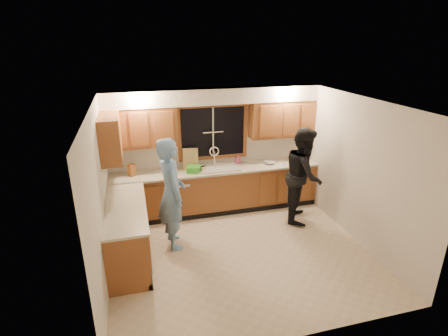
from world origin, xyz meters
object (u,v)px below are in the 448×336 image
at_px(sink, 217,171).
at_px(bowl, 270,163).
at_px(dishwasher, 176,196).
at_px(soap_bottle, 238,159).
at_px(man, 172,194).
at_px(woman, 303,175).
at_px(stove, 128,252).
at_px(dish_crate, 194,169).
at_px(knife_block, 132,170).

distance_m(sink, bowl, 1.14).
relative_size(dishwasher, soap_bottle, 4.54).
bearing_deg(soap_bottle, man, -140.91).
relative_size(dishwasher, woman, 0.44).
bearing_deg(sink, stove, -134.61).
height_order(man, woman, man).
height_order(sink, dishwasher, sink).
bearing_deg(soap_bottle, stove, -138.95).
distance_m(sink, dish_crate, 0.50).
bearing_deg(knife_block, stove, -131.23).
xyz_separation_m(sink, soap_bottle, (0.51, 0.19, 0.15)).
height_order(dishwasher, dish_crate, dish_crate).
relative_size(sink, woman, 0.47).
bearing_deg(bowl, dish_crate, -178.40).
bearing_deg(soap_bottle, bowl, -19.22).
bearing_deg(dishwasher, knife_block, 176.53).
xyz_separation_m(stove, bowl, (2.93, 1.79, 0.50)).
distance_m(sink, stove, 2.60).
distance_m(woman, bowl, 0.85).
bearing_deg(knife_block, dishwasher, -40.01).
height_order(stove, bowl, bowl).
bearing_deg(dish_crate, stove, -127.11).
relative_size(stove, woman, 0.49).
xyz_separation_m(man, woman, (2.56, 0.29, -0.04)).
distance_m(sink, dishwasher, 0.96).
xyz_separation_m(stove, man, (0.76, 0.75, 0.51)).
bearing_deg(soap_bottle, dish_crate, -165.07).
bearing_deg(soap_bottle, dishwasher, -171.63).
bearing_deg(sink, dish_crate, -170.76).
bearing_deg(dish_crate, man, -119.42).
xyz_separation_m(knife_block, soap_bottle, (2.16, 0.15, -0.03)).
bearing_deg(sink, soap_bottle, 20.03).
relative_size(soap_bottle, bowl, 0.87).
bearing_deg(soap_bottle, woman, -43.75).
bearing_deg(bowl, knife_block, 178.63).
relative_size(sink, dishwasher, 1.05).
bearing_deg(bowl, sink, 178.34).
height_order(dishwasher, woman, woman).
xyz_separation_m(knife_block, bowl, (2.78, -0.07, -0.09)).
xyz_separation_m(sink, stove, (-1.80, -1.82, -0.41)).
height_order(dishwasher, soap_bottle, soap_bottle).
relative_size(dishwasher, stove, 0.91).
bearing_deg(man, dish_crate, -35.65).
relative_size(knife_block, bowl, 1.12).
relative_size(sink, stove, 0.96).
xyz_separation_m(dish_crate, soap_bottle, (0.99, 0.26, 0.03)).
height_order(woman, dish_crate, woman).
distance_m(knife_block, soap_bottle, 2.16).
xyz_separation_m(woman, dish_crate, (-2.00, 0.71, 0.06)).
height_order(stove, man, man).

